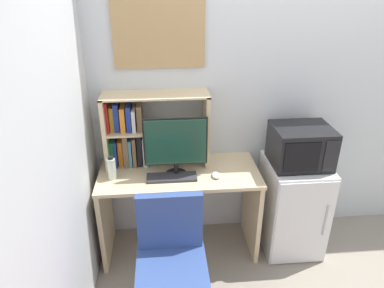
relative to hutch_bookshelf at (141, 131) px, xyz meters
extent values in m
cube|color=silver|center=(1.61, 0.13, 0.24)|extent=(6.40, 0.04, 2.60)
cube|color=silver|center=(-0.41, -1.49, 0.24)|extent=(0.04, 4.40, 2.60)
cube|color=beige|center=(0.29, -0.17, -0.30)|extent=(1.26, 0.56, 0.03)
cube|color=beige|center=(-0.32, -0.17, -0.69)|extent=(0.04, 0.51, 0.74)
cube|color=beige|center=(0.90, -0.17, -0.69)|extent=(0.04, 0.51, 0.74)
cube|color=beige|center=(-0.26, -0.01, 0.01)|extent=(0.03, 0.25, 0.59)
cube|color=beige|center=(0.52, -0.01, 0.01)|extent=(0.03, 0.25, 0.59)
cube|color=beige|center=(0.13, -0.01, 0.30)|extent=(0.82, 0.25, 0.01)
cube|color=beige|center=(0.13, -0.01, 0.01)|extent=(0.75, 0.25, 0.01)
cube|color=#197233|center=(-0.23, 0.01, -0.18)|extent=(0.03, 0.18, 0.22)
cube|color=navy|center=(-0.20, 0.01, -0.17)|extent=(0.02, 0.18, 0.22)
cube|color=orange|center=(-0.17, 0.02, -0.18)|extent=(0.04, 0.15, 0.21)
cube|color=brown|center=(-0.12, 0.01, -0.15)|extent=(0.04, 0.18, 0.27)
cube|color=teal|center=(-0.09, 0.01, -0.17)|extent=(0.02, 0.18, 0.23)
cube|color=brown|center=(-0.06, 0.01, -0.16)|extent=(0.03, 0.19, 0.25)
cube|color=black|center=(-0.02, 0.01, -0.15)|extent=(0.04, 0.17, 0.27)
cube|color=silver|center=(0.03, 0.01, -0.16)|extent=(0.03, 0.19, 0.25)
cube|color=navy|center=(0.07, 0.02, -0.18)|extent=(0.04, 0.15, 0.20)
cube|color=#B21E1E|center=(-0.24, 0.00, 0.14)|extent=(0.02, 0.19, 0.24)
cube|color=gold|center=(-0.21, 0.02, 0.11)|extent=(0.03, 0.14, 0.19)
cube|color=navy|center=(-0.17, 0.01, 0.13)|extent=(0.04, 0.16, 0.22)
cube|color=orange|center=(-0.12, 0.00, 0.12)|extent=(0.04, 0.19, 0.19)
cube|color=navy|center=(-0.08, 0.01, 0.12)|extent=(0.04, 0.19, 0.20)
cube|color=silver|center=(-0.04, 0.00, 0.11)|extent=(0.03, 0.21, 0.18)
cube|color=brown|center=(0.00, 0.01, 0.12)|extent=(0.04, 0.18, 0.20)
cylinder|color=black|center=(0.27, -0.22, -0.28)|extent=(0.17, 0.17, 0.02)
cylinder|color=black|center=(0.27, -0.22, -0.23)|extent=(0.04, 0.04, 0.09)
cube|color=black|center=(0.27, -0.22, 0.00)|extent=(0.48, 0.01, 0.38)
cube|color=#193D2D|center=(0.27, -0.22, 0.00)|extent=(0.45, 0.02, 0.35)
cube|color=#333338|center=(0.23, -0.27, -0.28)|extent=(0.38, 0.13, 0.02)
ellipsoid|color=silver|center=(0.57, -0.28, -0.27)|extent=(0.07, 0.10, 0.03)
cylinder|color=silver|center=(-0.22, -0.22, -0.20)|extent=(0.07, 0.07, 0.17)
cylinder|color=black|center=(-0.22, -0.22, -0.11)|extent=(0.04, 0.04, 0.02)
cube|color=white|center=(1.24, -0.19, -0.65)|extent=(0.47, 0.52, 0.80)
cube|color=white|center=(1.24, -0.45, -0.65)|extent=(0.45, 0.01, 0.77)
cylinder|color=#B2B2B7|center=(1.41, -0.47, -0.61)|extent=(0.01, 0.01, 0.28)
cube|color=black|center=(1.24, -0.19, -0.09)|extent=(0.45, 0.37, 0.31)
cube|color=black|center=(1.18, -0.38, -0.09)|extent=(0.27, 0.01, 0.24)
cube|color=black|center=(1.40, -0.38, -0.09)|extent=(0.11, 0.01, 0.25)
cube|color=#334C8C|center=(0.20, -0.89, -0.60)|extent=(0.46, 0.46, 0.07)
cube|color=#334C8C|center=(0.20, -0.69, -0.36)|extent=(0.43, 0.06, 0.42)
cube|color=tan|center=(0.17, 0.10, 0.73)|extent=(0.68, 0.02, 0.51)
camera|label=1|loc=(0.18, -2.56, 1.12)|focal=32.87mm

